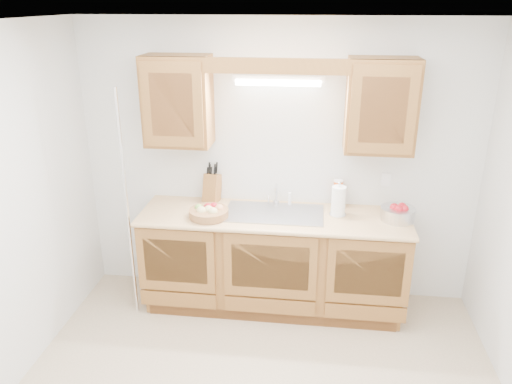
# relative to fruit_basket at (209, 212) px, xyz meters

# --- Properties ---
(room) EXTENTS (3.52, 3.50, 2.50)m
(room) POSITION_rel_fruit_basket_xyz_m (0.54, -1.07, 0.30)
(room) COLOR #C3AC8C
(room) RESTS_ON ground
(base_cabinets) EXTENTS (2.20, 0.60, 0.86)m
(base_cabinets) POSITION_rel_fruit_basket_xyz_m (0.54, 0.13, -0.51)
(base_cabinets) COLOR #955D2B
(base_cabinets) RESTS_ON ground
(countertop) EXTENTS (2.30, 0.63, 0.04)m
(countertop) POSITION_rel_fruit_basket_xyz_m (0.54, 0.12, -0.07)
(countertop) COLOR tan
(countertop) RESTS_ON base_cabinets
(upper_cabinet_left) EXTENTS (0.55, 0.33, 0.75)m
(upper_cabinet_left) POSITION_rel_fruit_basket_xyz_m (-0.29, 0.27, 0.88)
(upper_cabinet_left) COLOR #955D2B
(upper_cabinet_left) RESTS_ON room
(upper_cabinet_right) EXTENTS (0.55, 0.33, 0.75)m
(upper_cabinet_right) POSITION_rel_fruit_basket_xyz_m (1.37, 0.27, 0.88)
(upper_cabinet_right) COLOR #955D2B
(upper_cabinet_right) RESTS_ON room
(valance) EXTENTS (2.20, 0.05, 0.12)m
(valance) POSITION_rel_fruit_basket_xyz_m (0.54, 0.12, 1.19)
(valance) COLOR #955D2B
(valance) RESTS_ON room
(fluorescent_fixture) EXTENTS (0.76, 0.08, 0.08)m
(fluorescent_fixture) POSITION_rel_fruit_basket_xyz_m (0.54, 0.35, 1.05)
(fluorescent_fixture) COLOR white
(fluorescent_fixture) RESTS_ON room
(sink) EXTENTS (0.84, 0.46, 0.36)m
(sink) POSITION_rel_fruit_basket_xyz_m (0.54, 0.14, -0.12)
(sink) COLOR #9E9EA3
(sink) RESTS_ON countertop
(wire_shelf_pole) EXTENTS (0.03, 0.03, 2.00)m
(wire_shelf_pole) POSITION_rel_fruit_basket_xyz_m (-0.66, -0.13, 0.05)
(wire_shelf_pole) COLOR silver
(wire_shelf_pole) RESTS_ON ground
(outlet_plate) EXTENTS (0.08, 0.01, 0.12)m
(outlet_plate) POSITION_rel_fruit_basket_xyz_m (1.49, 0.42, 0.20)
(outlet_plate) COLOR white
(outlet_plate) RESTS_ON room
(fruit_basket) EXTENTS (0.41, 0.41, 0.10)m
(fruit_basket) POSITION_rel_fruit_basket_xyz_m (0.00, 0.00, 0.00)
(fruit_basket) COLOR #A37141
(fruit_basket) RESTS_ON countertop
(knife_block) EXTENTS (0.16, 0.23, 0.37)m
(knife_block) POSITION_rel_fruit_basket_xyz_m (-0.04, 0.36, 0.08)
(knife_block) COLOR #955D2B
(knife_block) RESTS_ON countertop
(orange_canister) EXTENTS (0.10, 0.10, 0.24)m
(orange_canister) POSITION_rel_fruit_basket_xyz_m (1.08, 0.37, 0.08)
(orange_canister) COLOR #E64E0C
(orange_canister) RESTS_ON countertop
(soap_bottle) EXTENTS (0.10, 0.10, 0.17)m
(soap_bottle) POSITION_rel_fruit_basket_xyz_m (1.08, 0.37, 0.04)
(soap_bottle) COLOR blue
(soap_bottle) RESTS_ON countertop
(sponge) EXTENTS (0.10, 0.06, 0.02)m
(sponge) POSITION_rel_fruit_basket_xyz_m (1.08, 0.37, -0.04)
(sponge) COLOR #CC333F
(sponge) RESTS_ON countertop
(paper_towel) EXTENTS (0.15, 0.15, 0.31)m
(paper_towel) POSITION_rel_fruit_basket_xyz_m (1.08, 0.17, 0.08)
(paper_towel) COLOR silver
(paper_towel) RESTS_ON countertop
(apple_bowl) EXTENTS (0.31, 0.31, 0.15)m
(apple_bowl) POSITION_rel_fruit_basket_xyz_m (1.57, 0.13, 0.02)
(apple_bowl) COLOR silver
(apple_bowl) RESTS_ON countertop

